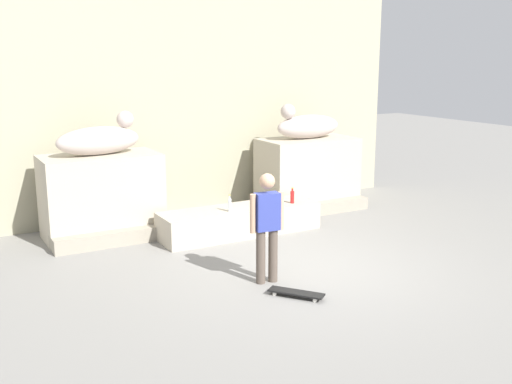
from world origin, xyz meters
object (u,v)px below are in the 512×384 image
statue_reclining_left (100,139)px  skater (267,223)px  skateboard (296,293)px  bottle_clear (230,205)px  statue_reclining_right (307,126)px  bottle_red (292,197)px

statue_reclining_left → skater: statue_reclining_left is taller
skateboard → bottle_clear: bottle_clear is taller
skater → bottle_clear: 2.33m
statue_reclining_right → skateboard: (-3.04, -4.30, -1.78)m
statue_reclining_left → bottle_red: (3.33, -1.35, -1.19)m
skateboard → bottle_red: (1.81, 2.95, 0.59)m
bottle_clear → bottle_red: bearing=-0.6°
statue_reclining_left → statue_reclining_right: (4.56, -0.01, 0.00)m
statue_reclining_left → bottle_clear: size_ratio=5.25×
skater → bottle_clear: skater is taller
skater → bottle_clear: bearing=-96.1°
bottle_red → skateboard: bearing=-121.6°
skater → skateboard: 1.12m
statue_reclining_left → statue_reclining_right: same height
statue_reclining_right → bottle_red: 2.17m
bottle_clear → bottle_red: bottle_clear is taller
skateboard → bottle_red: bottle_red is taller
bottle_red → skater: bearing=-130.0°
statue_reclining_right → bottle_red: bearing=45.1°
statue_reclining_right → skateboard: statue_reclining_right is taller
skater → skateboard: size_ratio=2.21×
statue_reclining_right → bottle_clear: 3.14m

